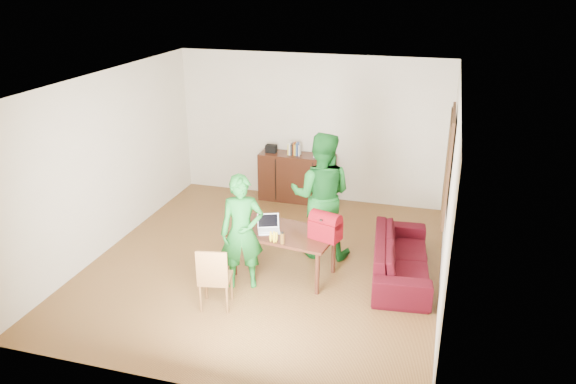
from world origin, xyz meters
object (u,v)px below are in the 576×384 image
(table, at_px, (284,236))
(sofa, at_px, (401,257))
(chair, at_px, (216,289))
(red_bag, at_px, (325,228))
(person_near, at_px, (242,232))
(laptop, at_px, (269,229))
(person_far, at_px, (321,195))
(bottle, at_px, (282,238))

(table, distance_m, sofa, 1.68)
(sofa, bearing_deg, chair, 117.60)
(table, distance_m, red_bag, 0.64)
(table, distance_m, chair, 1.26)
(chair, height_order, sofa, chair)
(person_near, distance_m, laptop, 0.46)
(chair, relative_size, person_near, 0.54)
(person_near, relative_size, person_far, 0.83)
(person_far, relative_size, bottle, 11.29)
(person_near, distance_m, red_bag, 1.12)
(red_bag, bearing_deg, table, -167.01)
(chair, height_order, red_bag, red_bag)
(red_bag, bearing_deg, person_near, -141.21)
(person_near, distance_m, person_far, 1.44)
(table, distance_m, bottle, 0.41)
(person_far, relative_size, laptop, 5.33)
(person_near, bearing_deg, chair, -123.39)
(person_far, relative_size, sofa, 0.98)
(person_far, xyz_separation_m, bottle, (-0.27, -1.10, -0.21))
(chair, bearing_deg, table, 48.96)
(person_near, relative_size, bottle, 9.40)
(person_far, bearing_deg, sofa, 161.06)
(red_bag, relative_size, sofa, 0.21)
(table, relative_size, person_far, 0.79)
(chair, height_order, person_near, person_near)
(sofa, bearing_deg, person_near, 106.72)
(person_near, xyz_separation_m, laptop, (0.25, 0.38, -0.09))
(table, relative_size, laptop, 4.21)
(person_near, xyz_separation_m, red_bag, (1.05, 0.39, 0.02))
(table, bearing_deg, bottle, -68.82)
(chair, xyz_separation_m, laptop, (0.41, 0.98, 0.45))
(chair, relative_size, bottle, 5.10)
(red_bag, bearing_deg, person_far, 125.58)
(chair, distance_m, bottle, 1.09)
(laptop, distance_m, bottle, 0.41)
(chair, bearing_deg, sofa, 22.47)
(person_far, distance_m, laptop, 1.01)
(chair, relative_size, laptop, 2.41)
(table, bearing_deg, chair, -111.72)
(person_near, bearing_deg, bottle, -10.80)
(laptop, relative_size, sofa, 0.18)
(table, bearing_deg, sofa, 22.71)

